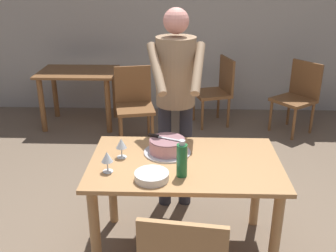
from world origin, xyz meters
TOP-DOWN VIEW (x-y plane):
  - ground_plane at (0.00, 0.00)m, footprint 14.00×14.00m
  - back_wall at (0.00, 3.22)m, footprint 10.00×0.12m
  - main_dining_table at (0.00, 0.00)m, footprint 1.32×0.82m
  - cake_on_platter at (-0.13, 0.13)m, footprint 0.34×0.34m
  - cake_knife at (-0.19, 0.15)m, footprint 0.26×0.13m
  - plate_stack at (-0.21, -0.26)m, footprint 0.22×0.22m
  - wine_glass_near at (-0.45, 0.05)m, footprint 0.08×0.08m
  - wine_glass_far at (-0.51, -0.16)m, footprint 0.08×0.08m
  - water_bottle at (-0.02, -0.20)m, footprint 0.07×0.07m
  - person_cutting_cake at (-0.08, 0.62)m, footprint 0.47×0.56m
  - background_table at (-1.38, 2.52)m, footprint 1.00×0.70m
  - background_chair_0 at (0.45, 2.60)m, footprint 0.55×0.55m
  - background_chair_1 at (-0.59, 2.02)m, footprint 0.52×0.52m
  - background_chair_2 at (1.45, 2.37)m, footprint 0.62×0.62m

SIDE VIEW (x-z plane):
  - ground_plane at x=0.00m, z-range 0.00..0.00m
  - background_chair_0 at x=0.45m, z-range 0.04..0.94m
  - background_chair_1 at x=-0.59m, z-range 0.04..0.94m
  - background_chair_2 at x=1.45m, z-range 0.04..0.94m
  - background_table at x=-1.38m, z-range 0.21..0.95m
  - main_dining_table at x=0.00m, z-range 0.25..1.00m
  - plate_stack at x=-0.21m, z-range 0.75..0.80m
  - cake_on_platter at x=-0.13m, z-range 0.75..0.86m
  - wine_glass_near at x=-0.45m, z-range 0.78..0.92m
  - wine_glass_far at x=-0.51m, z-range 0.78..0.92m
  - water_bottle at x=-0.02m, z-range 0.74..0.99m
  - cake_knife at x=-0.19m, z-range 0.86..0.88m
  - person_cutting_cake at x=-0.08m, z-range 0.22..1.94m
  - back_wall at x=0.00m, z-range 0.00..2.70m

